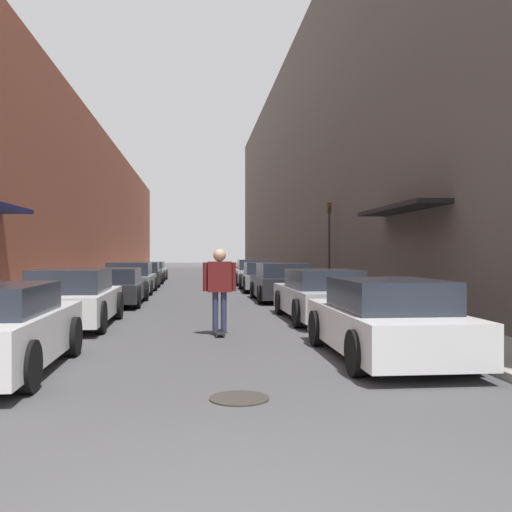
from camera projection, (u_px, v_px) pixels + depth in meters
ground at (199, 286)px, 29.67m from camera, size 145.80×145.80×0.00m
curb_strip_left at (121, 279)px, 35.76m from camera, size 1.80×66.27×0.12m
curb_strip_right at (274, 279)px, 36.76m from camera, size 1.80×66.27×0.12m
building_row_left at (73, 206)px, 35.43m from camera, size 4.90×66.27×9.25m
building_row_right at (319, 166)px, 37.02m from camera, size 4.90×66.27×14.72m
parked_car_left_1 at (73, 299)px, 13.16m from camera, size 1.87×4.38×1.33m
parked_car_left_2 at (113, 287)px, 18.68m from camera, size 2.06×4.57×1.21m
parked_car_left_3 at (130, 279)px, 24.03m from camera, size 2.05×4.37×1.31m
parked_car_left_4 at (143, 274)px, 29.56m from camera, size 1.93×4.84×1.25m
parked_car_left_5 at (150, 271)px, 35.30m from camera, size 2.00×4.07×1.18m
parked_car_right_0 at (385, 320)px, 9.15m from camera, size 1.86×4.23×1.28m
parked_car_right_1 at (321, 296)px, 14.38m from camera, size 1.88×4.66×1.29m
parked_car_right_2 at (282, 283)px, 20.24m from camera, size 1.99×4.06×1.35m
parked_car_right_3 at (262, 277)px, 25.50m from camera, size 1.90×4.40×1.29m
parked_car_right_4 at (254, 273)px, 30.71m from camera, size 2.07×3.97×1.35m
skateboarder at (220, 282)px, 11.75m from camera, size 0.69×0.78×1.79m
manhole_cover at (239, 398)px, 6.62m from camera, size 0.70×0.70×0.02m
traffic_light at (329, 237)px, 23.95m from camera, size 0.16×0.22×3.70m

